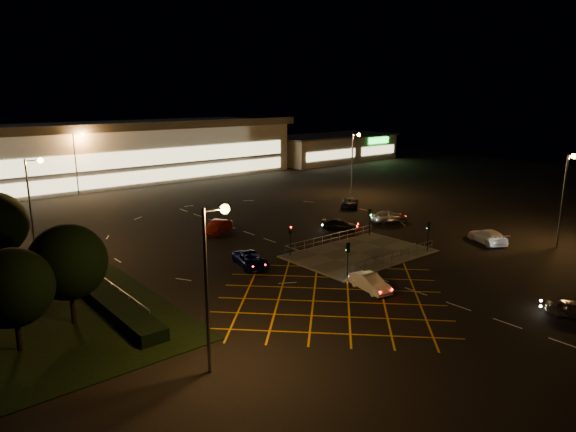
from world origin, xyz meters
TOP-DOWN VIEW (x-y plane):
  - ground at (0.00, 0.00)m, footprint 180.00×180.00m
  - pedestrian_island at (2.00, -2.00)m, footprint 14.00×9.00m
  - grass_verge at (-28.00, 6.00)m, footprint 18.00×30.00m
  - hedge at (-23.00, 6.00)m, footprint 2.00×26.00m
  - supermarket at (0.00, 61.95)m, footprint 72.00×26.50m
  - retail_unit_a at (46.00, 53.97)m, footprint 18.80×14.80m
  - retail_unit_b at (62.00, 53.96)m, footprint 14.80×14.80m
  - streetlight_sw at (-21.56, -12.00)m, footprint 1.78×0.56m
  - streetlight_se at (20.44, -14.00)m, footprint 1.78×0.56m
  - streetlight_nw at (-23.56, 18.00)m, footprint 1.78×0.56m
  - streetlight_ne at (24.44, 20.00)m, footprint 1.78×0.56m
  - streetlight_far_left at (-9.56, 48.00)m, footprint 1.78×0.56m
  - streetlight_far_right at (30.44, 50.00)m, footprint 1.78×0.56m
  - signal_sw at (-4.00, -5.99)m, footprint 0.28×0.30m
  - signal_se at (8.00, -5.99)m, footprint 0.28×0.30m
  - signal_nw at (-4.00, 1.99)m, footprint 0.28×0.30m
  - signal_ne at (8.00, 1.99)m, footprint 0.28×0.30m
  - tree_a at (-30.00, -2.00)m, footprint 5.04×5.04m
  - tree_e at (-26.00, 0.00)m, footprint 5.40×5.40m
  - car_near_silver at (2.75, -22.45)m, footprint 2.78×3.90m
  - car_queue_white at (-4.80, -9.39)m, footprint 2.28×4.47m
  - car_left_blue at (-8.89, 2.03)m, footprint 3.49×5.47m
  - car_far_dkgrey at (7.42, 6.16)m, footprint 4.07×4.56m
  - car_right_silver at (15.03, 4.91)m, footprint 4.93×3.23m
  - car_circ_red at (-4.94, 14.19)m, footprint 4.98×3.82m
  - car_east_grey at (17.87, 14.51)m, footprint 5.33×5.06m
  - car_approach_white at (15.89, -8.27)m, footprint 4.34×5.76m

SIDE VIEW (x-z plane):
  - ground at x=0.00m, z-range 0.00..0.00m
  - grass_verge at x=-28.00m, z-range 0.00..0.08m
  - pedestrian_island at x=2.00m, z-range 0.00..0.12m
  - hedge at x=-23.00m, z-range 0.00..1.00m
  - car_near_silver at x=2.75m, z-range 0.00..1.23m
  - car_far_dkgrey at x=7.42m, z-range 0.00..1.27m
  - car_east_grey at x=17.87m, z-range 0.00..1.40m
  - car_left_blue at x=-8.89m, z-range 0.00..1.40m
  - car_queue_white at x=-4.80m, z-range 0.00..1.41m
  - car_approach_white at x=15.89m, z-range 0.00..1.55m
  - car_right_silver at x=15.03m, z-range 0.00..1.56m
  - car_circ_red at x=-4.94m, z-range 0.00..1.58m
  - signal_sw at x=-4.00m, z-range 0.79..3.94m
  - signal_se at x=8.00m, z-range 0.79..3.94m
  - signal_nw at x=-4.00m, z-range 0.79..3.94m
  - signal_ne at x=8.00m, z-range 0.79..3.94m
  - retail_unit_a at x=46.00m, z-range 0.04..6.39m
  - retail_unit_b at x=62.00m, z-range 0.05..6.40m
  - tree_a at x=-30.00m, z-range 0.90..7.76m
  - tree_e at x=-26.00m, z-range 0.97..8.32m
  - supermarket at x=0.00m, z-range 0.06..10.56m
  - streetlight_sw at x=-21.56m, z-range 1.55..11.58m
  - streetlight_se at x=20.44m, z-range 1.55..11.58m
  - streetlight_nw at x=-23.56m, z-range 1.55..11.58m
  - streetlight_ne at x=24.44m, z-range 1.55..11.58m
  - streetlight_far_left at x=-9.56m, z-range 1.55..11.58m
  - streetlight_far_right at x=30.44m, z-range 1.55..11.58m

